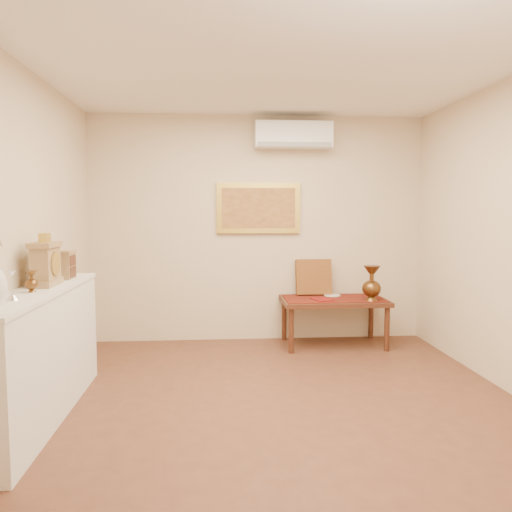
{
  "coord_description": "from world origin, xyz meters",
  "views": [
    {
      "loc": [
        -0.49,
        -3.75,
        1.55
      ],
      "look_at": [
        -0.11,
        1.15,
        1.12
      ],
      "focal_mm": 35.0,
      "sensor_mm": 36.0,
      "label": 1
    }
  ],
  "objects": [
    {
      "name": "plate",
      "position": [
        0.87,
        2.04,
        0.56
      ],
      "size": [
        0.19,
        0.19,
        0.01
      ],
      "primitive_type": "cylinder",
      "color": "white",
      "rests_on": "table_cloth"
    },
    {
      "name": "floor",
      "position": [
        0.0,
        0.0,
        0.0
      ],
      "size": [
        4.5,
        4.5,
        0.0
      ],
      "primitive_type": "plane",
      "color": "brown",
      "rests_on": "ground"
    },
    {
      "name": "wall_front",
      "position": [
        0.0,
        -2.25,
        1.35
      ],
      "size": [
        4.0,
        0.02,
        2.7
      ],
      "primitive_type": "cube",
      "color": "beige",
      "rests_on": "ground"
    },
    {
      "name": "display_ledge",
      "position": [
        -1.82,
        0.0,
        0.49
      ],
      "size": [
        0.37,
        2.02,
        0.98
      ],
      "color": "white",
      "rests_on": "floor"
    },
    {
      "name": "painting",
      "position": [
        0.0,
        2.22,
        1.6
      ],
      "size": [
        1.0,
        0.06,
        0.6
      ],
      "color": "gold",
      "rests_on": "wall_back"
    },
    {
      "name": "candlestick",
      "position": [
        -1.82,
        -0.44,
        1.08
      ],
      "size": [
        0.09,
        0.09,
        0.19
      ],
      "primitive_type": null,
      "color": "silver",
      "rests_on": "display_ledge"
    },
    {
      "name": "ceiling",
      "position": [
        0.0,
        0.0,
        2.7
      ],
      "size": [
        4.5,
        4.5,
        0.0
      ],
      "primitive_type": "plane",
      "rotation": [
        3.14,
        0.0,
        0.0
      ],
      "color": "white",
      "rests_on": "ground"
    },
    {
      "name": "brass_urn_tall",
      "position": [
        1.23,
        1.69,
        0.8
      ],
      "size": [
        0.21,
        0.21,
        0.48
      ],
      "primitive_type": null,
      "color": "brown",
      "rests_on": "table_cloth"
    },
    {
      "name": "wall_left",
      "position": [
        -2.0,
        0.0,
        1.35
      ],
      "size": [
        0.02,
        4.5,
        2.7
      ],
      "primitive_type": "cube",
      "color": "beige",
      "rests_on": "ground"
    },
    {
      "name": "ac_unit",
      "position": [
        0.4,
        2.12,
        2.45
      ],
      "size": [
        0.9,
        0.25,
        0.3
      ],
      "color": "white",
      "rests_on": "wall_back"
    },
    {
      "name": "low_table",
      "position": [
        0.85,
        1.88,
        0.48
      ],
      "size": [
        1.2,
        0.7,
        0.55
      ],
      "color": "#4C2516",
      "rests_on": "floor"
    },
    {
      "name": "cushion",
      "position": [
        0.66,
        2.15,
        0.77
      ],
      "size": [
        0.42,
        0.19,
        0.44
      ],
      "primitive_type": "cube",
      "rotation": [
        -0.21,
        0.0,
        0.0
      ],
      "color": "#5B1D12",
      "rests_on": "table_cloth"
    },
    {
      "name": "wooden_chest",
      "position": [
        -1.81,
        0.61,
        1.1
      ],
      "size": [
        0.16,
        0.21,
        0.24
      ],
      "color": "#A07F52",
      "rests_on": "display_ledge"
    },
    {
      "name": "brass_urn_small",
      "position": [
        -1.82,
        -0.11,
        1.08
      ],
      "size": [
        0.09,
        0.09,
        0.2
      ],
      "primitive_type": null,
      "color": "brown",
      "rests_on": "display_ledge"
    },
    {
      "name": "table_cloth",
      "position": [
        0.85,
        1.88,
        0.55
      ],
      "size": [
        1.14,
        0.59,
        0.01
      ],
      "primitive_type": "cube",
      "color": "#601A10",
      "rests_on": "low_table"
    },
    {
      "name": "mantel_clock",
      "position": [
        -1.82,
        0.21,
        1.15
      ],
      "size": [
        0.17,
        0.36,
        0.41
      ],
      "color": "#A07F52",
      "rests_on": "display_ledge"
    },
    {
      "name": "menu",
      "position": [
        0.69,
        1.77,
        0.56
      ],
      "size": [
        0.25,
        0.29,
        0.01
      ],
      "primitive_type": "cube",
      "rotation": [
        0.0,
        0.0,
        0.31
      ],
      "color": "maroon",
      "rests_on": "table_cloth"
    },
    {
      "name": "wall_back",
      "position": [
        0.0,
        2.25,
        1.35
      ],
      "size": [
        4.0,
        0.02,
        2.7
      ],
      "primitive_type": "cube",
      "color": "beige",
      "rests_on": "ground"
    }
  ]
}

